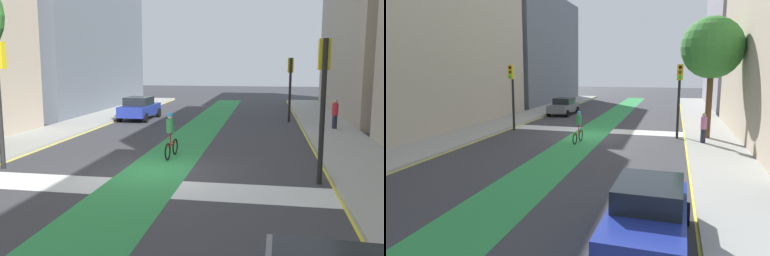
# 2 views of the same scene
# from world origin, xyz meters

# --- Properties ---
(ground_plane) EXTENTS (120.00, 120.00, 0.00)m
(ground_plane) POSITION_xyz_m (0.00, 0.00, 0.00)
(ground_plane) COLOR #38383D
(bike_lane_paint) EXTENTS (2.40, 60.00, 0.01)m
(bike_lane_paint) POSITION_xyz_m (0.07, 0.00, 0.00)
(bike_lane_paint) COLOR #2D8C47
(bike_lane_paint) RESTS_ON ground_plane
(crosswalk_band) EXTENTS (12.00, 1.80, 0.01)m
(crosswalk_band) POSITION_xyz_m (0.00, -2.00, 0.00)
(crosswalk_band) COLOR silver
(crosswalk_band) RESTS_ON ground_plane
(curb_stripe_left) EXTENTS (0.16, 60.00, 0.01)m
(curb_stripe_left) POSITION_xyz_m (-6.00, 0.00, 0.01)
(curb_stripe_left) COLOR yellow
(curb_stripe_left) RESTS_ON ground_plane
(sidewalk_right) EXTENTS (3.00, 60.00, 0.15)m
(sidewalk_right) POSITION_xyz_m (7.50, 0.00, 0.07)
(sidewalk_right) COLOR #9E9E99
(sidewalk_right) RESTS_ON ground_plane
(curb_stripe_right) EXTENTS (0.16, 60.00, 0.01)m
(curb_stripe_right) POSITION_xyz_m (6.00, 0.00, 0.01)
(curb_stripe_right) COLOR yellow
(curb_stripe_right) RESTS_ON ground_plane
(traffic_signal_near_right) EXTENTS (0.35, 0.52, 4.53)m
(traffic_signal_near_right) POSITION_xyz_m (5.58, -0.49, 3.16)
(traffic_signal_near_right) COLOR black
(traffic_signal_near_right) RESTS_ON ground_plane
(traffic_signal_near_left) EXTENTS (0.35, 0.52, 4.54)m
(traffic_signal_near_left) POSITION_xyz_m (-5.49, -0.52, 3.17)
(traffic_signal_near_left) COLOR black
(traffic_signal_near_left) RESTS_ON ground_plane
(traffic_signal_far_right) EXTENTS (0.35, 0.52, 4.19)m
(traffic_signal_far_right) POSITION_xyz_m (5.37, 13.97, 2.94)
(traffic_signal_far_right) COLOR black
(traffic_signal_far_right) RESTS_ON ground_plane
(car_blue_left_far) EXTENTS (2.12, 4.25, 1.57)m
(car_blue_left_far) POSITION_xyz_m (-4.72, 13.29, 0.80)
(car_blue_left_far) COLOR navy
(car_blue_left_far) RESTS_ON ground_plane
(cyclist_in_lane) EXTENTS (0.32, 1.73, 1.86)m
(cyclist_in_lane) POSITION_xyz_m (0.10, 2.17, 0.97)
(cyclist_in_lane) COLOR black
(cyclist_in_lane) RESTS_ON ground_plane
(pedestrian_sidewalk_right_a) EXTENTS (0.34, 0.34, 1.64)m
(pedestrian_sidewalk_right_a) POSITION_xyz_m (7.72, 10.46, 0.98)
(pedestrian_sidewalk_right_a) COLOR #262638
(pedestrian_sidewalk_right_a) RESTS_ON sidewalk_right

